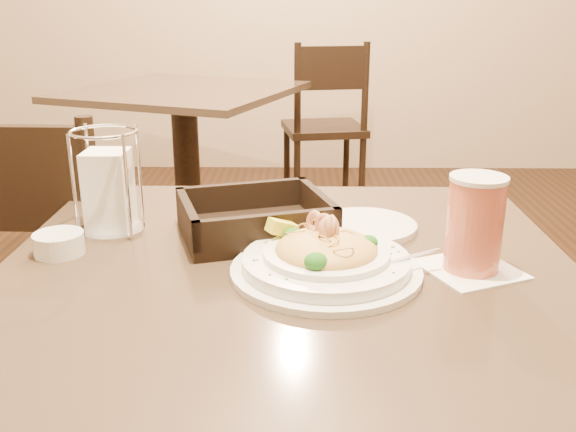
{
  "coord_description": "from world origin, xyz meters",
  "views": [
    {
      "loc": [
        0.01,
        -0.9,
        1.16
      ],
      "look_at": [
        0.0,
        0.02,
        0.84
      ],
      "focal_mm": 40.0,
      "sensor_mm": 36.0,
      "label": 1
    }
  ],
  "objects_px": {
    "background_table": "(186,141)",
    "dining_chair_near": "(47,286)",
    "butter_ramekin": "(59,243)",
    "napkin_caddy": "(109,189)",
    "main_table": "(288,403)",
    "pasta_bowl": "(326,258)",
    "side_plate": "(365,226)",
    "bread_basket": "(255,222)",
    "dining_chair_far": "(326,122)",
    "drink_glass": "(474,225)"
  },
  "relations": [
    {
      "from": "drink_glass",
      "to": "main_table",
      "type": "bearing_deg",
      "value": -179.55
    },
    {
      "from": "pasta_bowl",
      "to": "side_plate",
      "type": "distance_m",
      "value": 0.21
    },
    {
      "from": "dining_chair_near",
      "to": "side_plate",
      "type": "relative_size",
      "value": 5.1
    },
    {
      "from": "bread_basket",
      "to": "side_plate",
      "type": "relative_size",
      "value": 1.61
    },
    {
      "from": "background_table",
      "to": "dining_chair_far",
      "type": "bearing_deg",
      "value": 41.35
    },
    {
      "from": "napkin_caddy",
      "to": "butter_ramekin",
      "type": "relative_size",
      "value": 2.29
    },
    {
      "from": "background_table",
      "to": "side_plate",
      "type": "distance_m",
      "value": 1.94
    },
    {
      "from": "main_table",
      "to": "side_plate",
      "type": "relative_size",
      "value": 4.93
    },
    {
      "from": "bread_basket",
      "to": "butter_ramekin",
      "type": "height_order",
      "value": "bread_basket"
    },
    {
      "from": "pasta_bowl",
      "to": "bread_basket",
      "type": "height_order",
      "value": "pasta_bowl"
    },
    {
      "from": "background_table",
      "to": "dining_chair_near",
      "type": "height_order",
      "value": "dining_chair_near"
    },
    {
      "from": "drink_glass",
      "to": "bread_basket",
      "type": "relative_size",
      "value": 0.59
    },
    {
      "from": "side_plate",
      "to": "butter_ramekin",
      "type": "bearing_deg",
      "value": -166.37
    },
    {
      "from": "pasta_bowl",
      "to": "bread_basket",
      "type": "relative_size",
      "value": 1.07
    },
    {
      "from": "dining_chair_near",
      "to": "drink_glass",
      "type": "bearing_deg",
      "value": 152.4
    },
    {
      "from": "butter_ramekin",
      "to": "napkin_caddy",
      "type": "bearing_deg",
      "value": 62.07
    },
    {
      "from": "dining_chair_far",
      "to": "butter_ramekin",
      "type": "relative_size",
      "value": 11.57
    },
    {
      "from": "dining_chair_near",
      "to": "bread_basket",
      "type": "relative_size",
      "value": 3.16
    },
    {
      "from": "side_plate",
      "to": "butter_ramekin",
      "type": "height_order",
      "value": "butter_ramekin"
    },
    {
      "from": "main_table",
      "to": "bread_basket",
      "type": "xyz_separation_m",
      "value": [
        -0.06,
        0.15,
        0.26
      ]
    },
    {
      "from": "main_table",
      "to": "napkin_caddy",
      "type": "xyz_separation_m",
      "value": [
        -0.31,
        0.17,
        0.32
      ]
    },
    {
      "from": "bread_basket",
      "to": "background_table",
      "type": "bearing_deg",
      "value": 103.42
    },
    {
      "from": "main_table",
      "to": "dining_chair_far",
      "type": "relative_size",
      "value": 0.97
    },
    {
      "from": "dining_chair_near",
      "to": "dining_chair_far",
      "type": "bearing_deg",
      "value": -107.98
    },
    {
      "from": "side_plate",
      "to": "background_table",
      "type": "bearing_deg",
      "value": 109.32
    },
    {
      "from": "drink_glass",
      "to": "dining_chair_far",
      "type": "bearing_deg",
      "value": 92.37
    },
    {
      "from": "dining_chair_near",
      "to": "butter_ramekin",
      "type": "relative_size",
      "value": 11.57
    },
    {
      "from": "napkin_caddy",
      "to": "butter_ramekin",
      "type": "bearing_deg",
      "value": -117.93
    },
    {
      "from": "dining_chair_near",
      "to": "napkin_caddy",
      "type": "distance_m",
      "value": 0.54
    },
    {
      "from": "drink_glass",
      "to": "dining_chair_near",
      "type": "bearing_deg",
      "value": 150.63
    },
    {
      "from": "side_plate",
      "to": "dining_chair_near",
      "type": "bearing_deg",
      "value": 157.08
    },
    {
      "from": "main_table",
      "to": "butter_ramekin",
      "type": "distance_m",
      "value": 0.46
    },
    {
      "from": "main_table",
      "to": "pasta_bowl",
      "type": "bearing_deg",
      "value": -14.33
    },
    {
      "from": "background_table",
      "to": "bread_basket",
      "type": "xyz_separation_m",
      "value": [
        0.44,
        -1.85,
        0.26
      ]
    },
    {
      "from": "main_table",
      "to": "bread_basket",
      "type": "bearing_deg",
      "value": 111.42
    },
    {
      "from": "background_table",
      "to": "dining_chair_near",
      "type": "bearing_deg",
      "value": -93.17
    },
    {
      "from": "pasta_bowl",
      "to": "butter_ramekin",
      "type": "xyz_separation_m",
      "value": [
        -0.43,
        0.07,
        -0.01
      ]
    },
    {
      "from": "dining_chair_near",
      "to": "bread_basket",
      "type": "xyz_separation_m",
      "value": [
        0.52,
        -0.34,
        0.28
      ]
    },
    {
      "from": "dining_chair_far",
      "to": "butter_ramekin",
      "type": "distance_m",
      "value": 2.6
    },
    {
      "from": "dining_chair_near",
      "to": "background_table",
      "type": "bearing_deg",
      "value": -91.41
    },
    {
      "from": "napkin_caddy",
      "to": "dining_chair_far",
      "type": "bearing_deg",
      "value": 78.69
    },
    {
      "from": "pasta_bowl",
      "to": "bread_basket",
      "type": "distance_m",
      "value": 0.2
    },
    {
      "from": "pasta_bowl",
      "to": "bread_basket",
      "type": "bearing_deg",
      "value": 125.05
    },
    {
      "from": "main_table",
      "to": "dining_chair_far",
      "type": "height_order",
      "value": "dining_chair_far"
    },
    {
      "from": "drink_glass",
      "to": "butter_ramekin",
      "type": "distance_m",
      "value": 0.65
    },
    {
      "from": "main_table",
      "to": "background_table",
      "type": "bearing_deg",
      "value": 104.05
    },
    {
      "from": "main_table",
      "to": "dining_chair_near",
      "type": "bearing_deg",
      "value": 140.16
    },
    {
      "from": "background_table",
      "to": "main_table",
      "type": "bearing_deg",
      "value": -75.95
    },
    {
      "from": "pasta_bowl",
      "to": "butter_ramekin",
      "type": "relative_size",
      "value": 3.93
    },
    {
      "from": "drink_glass",
      "to": "bread_basket",
      "type": "distance_m",
      "value": 0.37
    }
  ]
}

